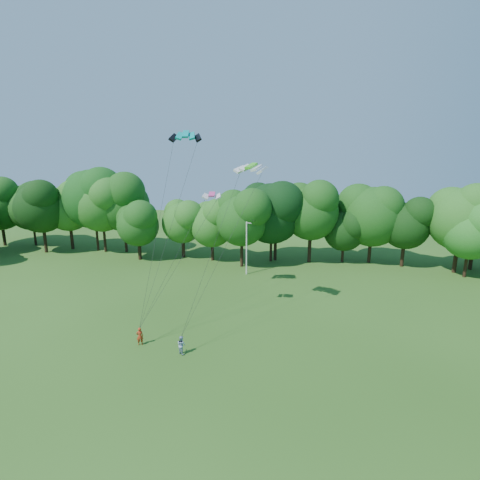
# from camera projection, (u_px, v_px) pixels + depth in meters

# --- Properties ---
(ground) EXTENTS (160.00, 160.00, 0.00)m
(ground) POSITION_uv_depth(u_px,v_px,m) (162.00, 428.00, 22.97)
(ground) COLOR #284E15
(ground) RESTS_ON ground
(utility_pole) EXTENTS (1.41, 0.58, 7.38)m
(utility_pole) POSITION_uv_depth(u_px,v_px,m) (247.00, 247.00, 50.44)
(utility_pole) COLOR silver
(utility_pole) RESTS_ON ground
(kite_flyer_left) EXTENTS (0.70, 0.60, 1.62)m
(kite_flyer_left) POSITION_uv_depth(u_px,v_px,m) (140.00, 336.00, 32.56)
(kite_flyer_left) COLOR #B33117
(kite_flyer_left) RESTS_ON ground
(kite_flyer_right) EXTENTS (0.98, 0.92, 1.59)m
(kite_flyer_right) POSITION_uv_depth(u_px,v_px,m) (181.00, 345.00, 31.15)
(kite_flyer_right) COLOR #8DA4C3
(kite_flyer_right) RESTS_ON ground
(kite_teal) EXTENTS (3.25, 1.89, 0.81)m
(kite_teal) POSITION_uv_depth(u_px,v_px,m) (186.00, 134.00, 37.57)
(kite_teal) COLOR #049593
(kite_teal) RESTS_ON ground
(kite_green) EXTENTS (3.36, 2.49, 0.58)m
(kite_green) POSITION_uv_depth(u_px,v_px,m) (251.00, 166.00, 34.75)
(kite_green) COLOR #40C81E
(kite_green) RESTS_ON ground
(kite_pink) EXTENTS (1.82, 1.04, 0.42)m
(kite_pink) POSITION_uv_depth(u_px,v_px,m) (212.00, 194.00, 34.87)
(kite_pink) COLOR #D33A85
(kite_pink) RESTS_ON ground
(tree_back_west) EXTENTS (10.69, 10.69, 15.54)m
(tree_back_west) POSITION_uv_depth(u_px,v_px,m) (93.00, 193.00, 61.17)
(tree_back_west) COLOR #331F14
(tree_back_west) RESTS_ON ground
(tree_back_center) EXTENTS (9.93, 9.93, 14.44)m
(tree_back_center) POSITION_uv_depth(u_px,v_px,m) (272.00, 203.00, 55.24)
(tree_back_center) COLOR #302112
(tree_back_center) RESTS_ON ground
(tree_back_east) EXTENTS (7.64, 7.64, 11.11)m
(tree_back_east) POSITION_uv_depth(u_px,v_px,m) (471.00, 226.00, 48.59)
(tree_back_east) COLOR #382016
(tree_back_east) RESTS_ON ground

